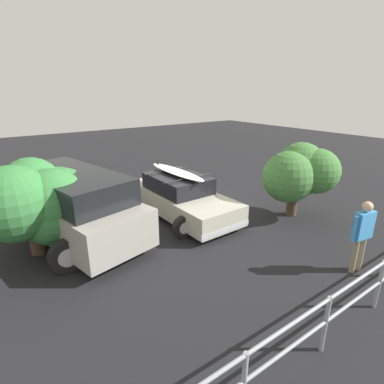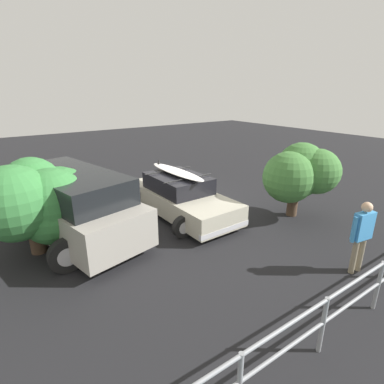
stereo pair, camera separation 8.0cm
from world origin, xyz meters
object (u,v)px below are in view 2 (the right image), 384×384
object	(u,v)px
suv_car	(72,204)
person_bystander	(362,231)
bush_near_right	(44,203)
bush_near_left	(300,173)
sedan_car	(180,196)

from	to	relation	value
suv_car	person_bystander	size ratio (longest dim) A/B	3.06
suv_car	person_bystander	distance (m)	7.08
person_bystander	bush_near_right	xyz separation A→B (m)	(5.36, -5.07, 0.25)
suv_car	person_bystander	bearing A→B (deg)	131.05
bush_near_right	bush_near_left	bearing A→B (deg)	160.70
person_bystander	bush_near_right	world-z (taller)	bush_near_right
person_bystander	bush_near_left	bearing A→B (deg)	-118.51
suv_car	bush_near_right	size ratio (longest dim) A/B	1.75
bush_near_right	suv_car	bearing A→B (deg)	-158.93
person_bystander	bush_near_right	size ratio (longest dim) A/B	0.57
bush_near_left	bush_near_right	size ratio (longest dim) A/B	0.81
suv_car	bush_near_right	bearing A→B (deg)	21.07
suv_car	bush_near_left	xyz separation A→B (m)	(-6.11, 2.66, 0.50)
sedan_car	suv_car	distance (m)	3.26
suv_car	bush_near_left	size ratio (longest dim) A/B	2.16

